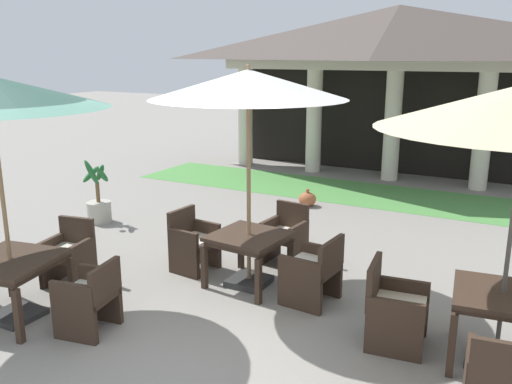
{
  "coord_description": "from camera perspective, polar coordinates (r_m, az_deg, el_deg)",
  "views": [
    {
      "loc": [
        3.27,
        -3.7,
        2.98
      ],
      "look_at": [
        0.01,
        2.32,
        1.23
      ],
      "focal_mm": 37.81,
      "sensor_mm": 36.0,
      "label": 1
    }
  ],
  "objects": [
    {
      "name": "lawn_strip",
      "position": [
        12.06,
        11.84,
        -0.23
      ],
      "size": [
        11.11,
        2.13,
        0.01
      ],
      "primitive_type": "cube",
      "color": "#519347",
      "rests_on": "ground"
    },
    {
      "name": "patio_chair_near_foreground_south",
      "position": [
        5.05,
        24.76,
        -17.73
      ],
      "size": [
        0.65,
        0.61,
        0.86
      ],
      "rotation": [
        0.0,
        0.0,
        0.12
      ],
      "color": "#38281E",
      "rests_on": "ground"
    },
    {
      "name": "patio_chair_mid_right_north",
      "position": [
        7.91,
        3.12,
        -4.71
      ],
      "size": [
        0.58,
        0.58,
        0.87
      ],
      "rotation": [
        0.0,
        0.0,
        -3.22
      ],
      "color": "#38281E",
      "rests_on": "ground"
    },
    {
      "name": "patio_chair_mid_right_west",
      "position": [
        7.69,
        -6.69,
        -5.32
      ],
      "size": [
        0.56,
        0.6,
        0.87
      ],
      "rotation": [
        0.0,
        0.0,
        -1.65
      ],
      "color": "#38281E",
      "rests_on": "ground"
    },
    {
      "name": "patio_chair_mid_left_east",
      "position": [
        6.27,
        -17.18,
        -10.63
      ],
      "size": [
        0.63,
        0.65,
        0.82
      ],
      "rotation": [
        0.0,
        0.0,
        -4.53
      ],
      "color": "#38281E",
      "rests_on": "ground"
    },
    {
      "name": "patio_table_near_foreground",
      "position": [
        5.83,
        24.6,
        -10.59
      ],
      "size": [
        1.0,
        1.0,
        0.75
      ],
      "rotation": [
        0.0,
        0.0,
        0.12
      ],
      "color": "#38281E",
      "rests_on": "ground"
    },
    {
      "name": "patio_chair_near_foreground_west",
      "position": [
        5.94,
        14.4,
        -11.82
      ],
      "size": [
        0.65,
        0.69,
        0.9
      ],
      "rotation": [
        0.0,
        0.0,
        -1.45
      ],
      "color": "#38281E",
      "rests_on": "ground"
    },
    {
      "name": "terracotta_urn",
      "position": [
        10.92,
        5.46,
        -0.75
      ],
      "size": [
        0.35,
        0.35,
        0.36
      ],
      "color": "#9E5633",
      "rests_on": "ground"
    },
    {
      "name": "patio_table_mid_right",
      "position": [
        7.08,
        -0.76,
        -5.23
      ],
      "size": [
        0.98,
        0.98,
        0.7
      ],
      "rotation": [
        0.0,
        0.0,
        -0.08
      ],
      "color": "#38281E",
      "rests_on": "ground"
    },
    {
      "name": "patio_umbrella_mid_right",
      "position": [
        6.68,
        -0.82,
        11.08
      ],
      "size": [
        2.46,
        2.46,
        2.87
      ],
      "color": "#2D2D2D",
      "rests_on": "ground"
    },
    {
      "name": "ground_plane",
      "position": [
        5.77,
        -11.64,
        -17.07
      ],
      "size": [
        60.0,
        60.0,
        0.0
      ],
      "primitive_type": "plane",
      "color": "gray"
    },
    {
      "name": "patio_chair_mid_right_east",
      "position": [
        6.7,
        6.11,
        -8.28
      ],
      "size": [
        0.63,
        0.67,
        0.85
      ],
      "rotation": [
        0.0,
        0.0,
        1.49
      ],
      "color": "#38281E",
      "rests_on": "ground"
    },
    {
      "name": "potted_palm_left_edge",
      "position": [
        10.19,
        -16.32,
        -1.29
      ],
      "size": [
        0.47,
        0.45,
        1.19
      ],
      "color": "#B2AD9E",
      "rests_on": "ground"
    },
    {
      "name": "patio_chair_mid_left_north",
      "position": [
        7.6,
        -19.16,
        -6.3
      ],
      "size": [
        0.63,
        0.63,
        0.86
      ],
      "rotation": [
        0.0,
        0.0,
        -2.96
      ],
      "color": "#38281E",
      "rests_on": "ground"
    },
    {
      "name": "background_pavilion",
      "position": [
        13.38,
        14.81,
        14.63
      ],
      "size": [
        9.31,
        3.09,
        4.07
      ],
      "color": "beige",
      "rests_on": "ground"
    },
    {
      "name": "patio_table_mid_left",
      "position": [
        6.79,
        -24.51,
        -7.15
      ],
      "size": [
        1.14,
        1.14,
        0.74
      ],
      "rotation": [
        0.0,
        0.0,
        0.19
      ],
      "color": "#38281E",
      "rests_on": "ground"
    }
  ]
}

